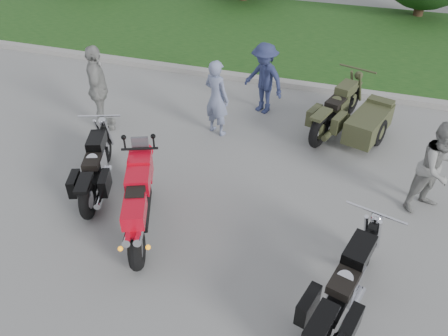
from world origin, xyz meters
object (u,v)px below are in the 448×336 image
(cruiser_sidecar, at_px, (355,118))
(person_stripe, at_px, (217,98))
(person_back, at_px, (98,89))
(sportbike_red, at_px, (139,201))
(person_grey, at_px, (438,168))
(cruiser_right, at_px, (344,290))
(person_denim, at_px, (264,79))
(cruiser_left, at_px, (96,169))

(cruiser_sidecar, relative_size, person_stripe, 1.45)
(cruiser_sidecar, distance_m, person_back, 5.67)
(sportbike_red, height_order, person_stripe, person_stripe)
(sportbike_red, relative_size, person_grey, 1.27)
(cruiser_right, distance_m, person_denim, 5.93)
(person_grey, distance_m, person_back, 6.99)
(sportbike_red, bearing_deg, person_stripe, 65.33)
(sportbike_red, relative_size, cruiser_right, 0.89)
(cruiser_right, xyz_separation_m, person_grey, (1.22, 2.78, 0.37))
(person_grey, distance_m, person_denim, 4.51)
(cruiser_left, relative_size, person_grey, 1.32)
(cruiser_left, height_order, person_grey, person_grey)
(sportbike_red, relative_size, person_denim, 1.26)
(person_stripe, xyz_separation_m, person_back, (-2.54, -0.63, 0.11))
(cruiser_left, bearing_deg, person_denim, 40.99)
(person_stripe, xyz_separation_m, person_denim, (0.73, 1.31, -0.00))
(sportbike_red, height_order, person_back, person_back)
(person_grey, bearing_deg, cruiser_sidecar, 83.54)
(sportbike_red, xyz_separation_m, person_stripe, (0.12, 3.44, 0.22))
(cruiser_right, distance_m, cruiser_sidecar, 4.84)
(sportbike_red, distance_m, cruiser_right, 3.38)
(person_stripe, bearing_deg, person_denim, -97.32)
(sportbike_red, bearing_deg, person_back, 108.08)
(person_stripe, bearing_deg, sportbike_red, 109.58)
(person_stripe, bearing_deg, cruiser_left, 83.65)
(cruiser_sidecar, height_order, person_back, person_back)
(sportbike_red, xyz_separation_m, cruiser_sidecar, (3.06, 4.22, -0.17))
(cruiser_sidecar, distance_m, person_stripe, 3.06)
(cruiser_left, relative_size, person_stripe, 1.31)
(sportbike_red, xyz_separation_m, person_denim, (0.85, 4.75, 0.22))
(person_grey, bearing_deg, person_stripe, 121.52)
(person_back, bearing_deg, cruiser_right, -150.92)
(person_denim, bearing_deg, cruiser_sidecar, 12.03)
(cruiser_left, xyz_separation_m, person_denim, (2.15, 4.00, 0.40))
(sportbike_red, bearing_deg, cruiser_right, -33.18)
(person_stripe, relative_size, person_denim, 1.00)
(cruiser_sidecar, bearing_deg, person_stripe, -148.01)
(person_stripe, relative_size, person_grey, 1.00)
(cruiser_right, bearing_deg, person_stripe, 143.38)
(cruiser_right, relative_size, person_denim, 1.43)
(person_grey, height_order, person_denim, person_denim)
(cruiser_left, xyz_separation_m, cruiser_right, (4.63, -1.37, 0.03))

